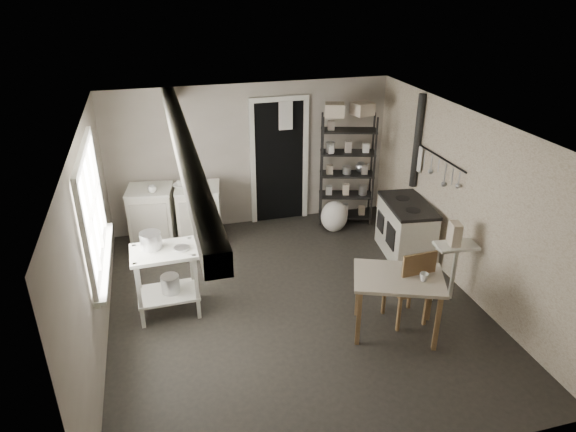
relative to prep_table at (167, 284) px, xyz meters
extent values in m
plane|color=black|center=(1.52, -0.25, -0.40)|extent=(5.00, 5.00, 0.00)
plane|color=beige|center=(1.52, -0.25, 1.90)|extent=(5.00, 5.00, 0.00)
cube|color=#A49A8C|center=(1.52, 2.25, 0.75)|extent=(4.50, 0.02, 2.30)
cube|color=#A49A8C|center=(1.52, -2.75, 0.75)|extent=(4.50, 0.02, 2.30)
cube|color=#A49A8C|center=(-0.73, -0.25, 0.75)|extent=(0.02, 5.00, 2.30)
cube|color=#A49A8C|center=(3.77, -0.25, 0.75)|extent=(0.02, 5.00, 2.30)
cylinder|color=silver|center=(-0.13, 0.09, 0.54)|extent=(0.28, 0.28, 0.27)
cylinder|color=silver|center=(0.21, -0.04, 0.45)|extent=(0.23, 0.23, 0.10)
cylinder|color=silver|center=(0.03, 0.01, -0.02)|extent=(0.29, 0.29, 0.24)
imported|color=silver|center=(0.34, 1.77, 0.55)|extent=(0.35, 0.35, 0.07)
imported|color=silver|center=(-0.06, 1.68, 0.57)|extent=(0.15, 0.15, 0.10)
imported|color=silver|center=(2.71, 1.85, 0.97)|extent=(0.08, 0.09, 0.19)
cube|color=beige|center=(2.73, 1.80, 1.61)|extent=(0.36, 0.33, 0.20)
cube|color=beige|center=(3.17, 1.78, 1.59)|extent=(0.35, 0.34, 0.19)
cube|color=beige|center=(3.43, -0.63, 0.61)|extent=(0.15, 0.21, 0.29)
imported|color=silver|center=(2.71, -1.22, 0.41)|extent=(0.12, 0.12, 0.09)
ellipsoid|color=silver|center=(2.70, 1.54, -0.16)|extent=(0.46, 0.40, 0.52)
cylinder|color=silver|center=(2.89, -0.34, -0.33)|extent=(0.17, 0.17, 0.16)
camera|label=1|loc=(0.02, -5.41, 3.40)|focal=32.00mm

